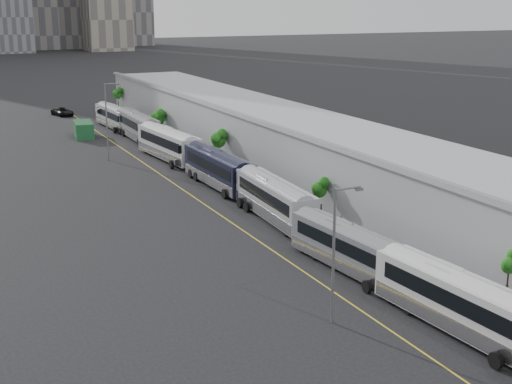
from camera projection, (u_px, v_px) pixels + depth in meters
sidewalk at (370, 228)px, 63.79m from camera, size 10.00×170.00×0.12m
lane_line at (265, 245)px, 59.45m from camera, size 0.12×160.00×0.02m
depot at (409, 186)px, 64.56m from camera, size 12.45×160.40×7.20m
bus_2 at (459, 307)px, 43.68m from camera, size 3.54×13.03×3.76m
bus_3 at (349, 252)px, 53.68m from camera, size 3.43×12.13×3.50m
bus_4 at (275, 203)px, 66.13m from camera, size 3.35×13.32×3.86m
bus_5 at (219, 172)px, 77.96m from camera, size 3.00×13.54×3.95m
bus_6 at (169, 147)px, 91.24m from camera, size 4.08×14.00×4.03m
bus_7 at (138, 128)px, 104.79m from camera, size 2.99×13.43×3.93m
bus_8 at (115, 119)px, 114.28m from camera, size 3.23×12.44×3.60m
tree_1 at (509, 266)px, 45.03m from camera, size 1.05×1.05×4.23m
tree_2 at (319, 189)px, 65.49m from camera, size 1.37×1.37×3.80m
tree_3 at (219, 139)px, 85.87m from camera, size 1.78×1.78×4.65m
tree_4 at (158, 117)px, 106.42m from camera, size 2.01×2.01×4.04m
tree_5 at (118, 94)px, 127.23m from camera, size 1.50×1.50×4.59m
street_lamp_near at (336, 246)px, 43.94m from camera, size 2.04×0.22×8.81m
street_lamp_far at (108, 117)px, 89.91m from camera, size 2.04×0.22×9.86m
shipping_container at (83, 130)px, 106.67m from camera, size 3.23×5.98×2.33m
suv at (63, 112)px, 126.90m from camera, size 3.70×5.69×1.46m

